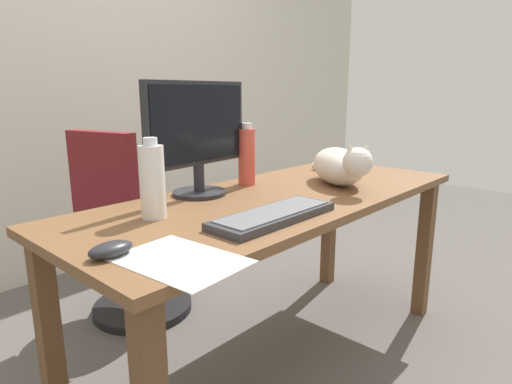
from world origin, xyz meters
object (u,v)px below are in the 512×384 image
Objects in this scene: cat at (340,166)px; computer_mouse at (111,249)px; spray_bottle at (247,156)px; monitor at (198,134)px; keyboard at (274,215)px; water_bottle at (152,181)px; office_chair at (131,239)px.

cat is 1.05m from computer_mouse.
cat is 1.93× the size of spray_bottle.
spray_bottle is (0.25, -0.00, -0.11)m from monitor.
keyboard is 0.90× the size of cat.
monitor is 0.34m from water_bottle.
monitor is at bearing 150.06° from cat.
water_bottle is (-0.23, 0.28, 0.10)m from keyboard.
water_bottle is (0.26, 0.20, 0.10)m from computer_mouse.
water_bottle reaches higher than keyboard.
computer_mouse is (-0.55, -0.32, -0.21)m from monitor.
computer_mouse is at bearing -149.35° from monitor.
keyboard is 0.58m from cat.
monitor reaches higher than office_chair.
monitor is at bearing -91.60° from office_chair.
office_chair is 0.84m from water_bottle.
spray_bottle is at bearing -66.05° from office_chair.
water_bottle is 0.97× the size of spray_bottle.
water_bottle is at bearing 168.46° from cat.
cat is at bearing -11.54° from water_bottle.
water_bottle reaches higher than computer_mouse.
keyboard is at bearing -50.86° from water_bottle.
keyboard is 0.49m from computer_mouse.
office_chair is at bearing 65.18° from water_bottle.
office_chair is 1.91× the size of monitor.
cat reaches higher than keyboard.
office_chair reaches higher than cat.
water_bottle is at bearing 129.14° from keyboard.
spray_bottle reaches higher than computer_mouse.
monitor reaches higher than spray_bottle.
office_chair is 0.72m from spray_bottle.
monitor reaches higher than cat.
computer_mouse is at bearing -178.22° from cat.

